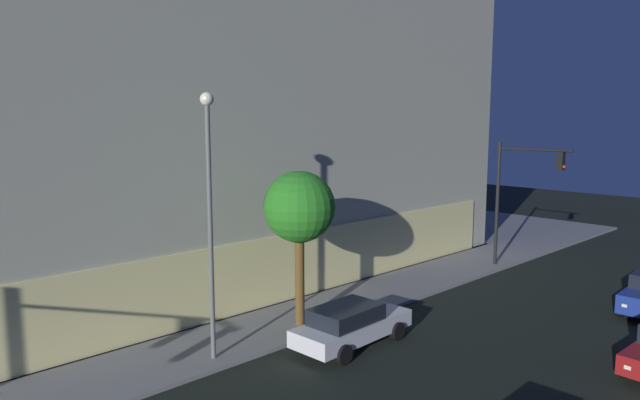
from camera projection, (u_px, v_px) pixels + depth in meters
The scene contains 5 objects.
modern_building at pixel (142, 72), 33.54m from camera, with size 33.22×26.57×21.69m.
traffic_light_far_corner at pixel (519, 185), 30.36m from camera, with size 0.33×4.04×6.70m.
street_lamp_sidewalk at pixel (209, 197), 18.58m from camera, with size 0.44×0.44×8.76m.
sidewalk_tree at pixel (299, 208), 21.88m from camera, with size 2.73×2.73×5.99m.
car_white at pixel (351, 324), 20.66m from camera, with size 4.84×2.17×1.52m.
Camera 1 is at (-4.87, -9.04, 8.07)m, focal length 32.46 mm.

